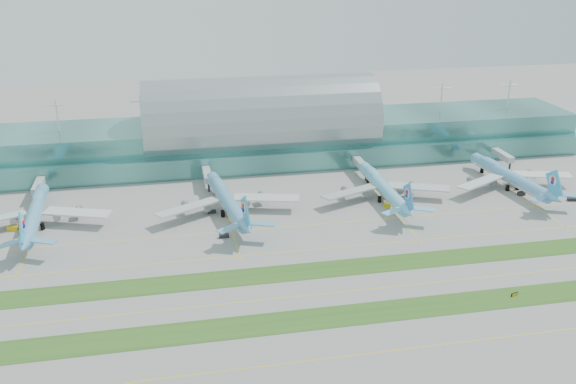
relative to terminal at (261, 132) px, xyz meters
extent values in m
plane|color=gray|center=(-0.01, -128.79, -14.23)|extent=(700.00, 700.00, 0.00)
cube|color=#3D7A75|center=(-0.01, 1.21, -4.23)|extent=(340.00, 42.00, 20.00)
cube|color=#3D7A75|center=(-0.01, -22.79, -9.23)|extent=(340.00, 8.00, 10.00)
ellipsoid|color=#9EA5A8|center=(-0.01, 1.21, 5.77)|extent=(340.00, 46.20, 16.17)
cylinder|color=white|center=(-0.01, 1.21, 13.77)|extent=(0.80, 0.80, 16.00)
cube|color=#B2B7B7|center=(-106.01, -33.79, -8.73)|extent=(3.50, 22.00, 3.00)
cylinder|color=black|center=(-106.01, -43.79, -12.23)|extent=(1.00, 1.00, 4.00)
cube|color=#B2B7B7|center=(-31.01, -33.79, -8.73)|extent=(3.50, 22.00, 3.00)
cylinder|color=black|center=(-31.01, -43.79, -12.23)|extent=(1.00, 1.00, 4.00)
cube|color=#B2B7B7|center=(43.99, -33.79, -8.73)|extent=(3.50, 22.00, 3.00)
cylinder|color=black|center=(43.99, -43.79, -12.23)|extent=(1.00, 1.00, 4.00)
cube|color=#B2B7B7|center=(118.99, -33.79, -8.73)|extent=(3.50, 22.00, 3.00)
cylinder|color=black|center=(118.99, -43.79, -12.23)|extent=(1.00, 1.00, 4.00)
cube|color=#2D591E|center=(-0.01, -156.79, -14.19)|extent=(420.00, 12.00, 0.08)
cube|color=#2D591E|center=(-0.01, -126.79, -14.19)|extent=(420.00, 12.00, 0.08)
cube|color=yellow|center=(-0.01, -176.79, -14.22)|extent=(420.00, 0.35, 0.01)
cube|color=yellow|center=(-0.01, -142.79, -14.22)|extent=(420.00, 0.35, 0.01)
cube|color=yellow|center=(-0.01, -110.79, -14.22)|extent=(420.00, 0.35, 0.01)
cube|color=yellow|center=(-0.01, -88.79, -14.22)|extent=(420.00, 0.35, 0.01)
cylinder|color=#5EA3CF|center=(-102.29, -68.85, -8.69)|extent=(8.11, 56.43, 5.62)
ellipsoid|color=#5EA3CF|center=(-102.99, -53.12, -7.15)|extent=(6.09, 17.32, 4.01)
cone|color=#5EA3CF|center=(-103.63, -38.59, -8.69)|extent=(5.82, 4.78, 5.62)
cone|color=#5EA3CF|center=(-100.89, -100.57, -7.61)|extent=(5.70, 8.39, 5.34)
cylinder|color=#92939A|center=(-114.66, -66.31, -10.96)|extent=(3.30, 5.12, 3.08)
cube|color=silver|center=(-85.90, -69.94, -9.06)|extent=(27.93, 15.51, 1.11)
cylinder|color=#92939A|center=(-90.20, -65.23, -10.96)|extent=(3.30, 5.12, 3.08)
cube|color=#31ACDC|center=(-100.97, -98.76, -1.89)|extent=(1.07, 11.93, 13.08)
cylinder|color=white|center=(-101.01, -97.85, -0.53)|extent=(1.01, 4.39, 4.35)
cylinder|color=black|center=(-103.24, -47.50, -12.87)|extent=(1.63, 1.63, 2.72)
cylinder|color=black|center=(-104.85, -72.60, -12.87)|extent=(1.63, 1.63, 2.72)
cylinder|color=black|center=(-99.41, -72.36, -12.87)|extent=(1.63, 1.63, 2.72)
cylinder|color=#5B9DCA|center=(-25.40, -69.63, -8.54)|extent=(13.17, 58.09, 5.78)
ellipsoid|color=#5B9DCA|center=(-27.48, -53.58, -6.95)|extent=(7.71, 18.14, 4.12)
cone|color=#5B9DCA|center=(-29.40, -38.74, -8.54)|extent=(6.33, 5.37, 5.78)
cone|color=#5B9DCA|center=(-21.20, -102.00, -7.42)|extent=(6.53, 9.03, 5.49)
cube|color=silver|center=(-41.80, -73.64, -8.91)|extent=(27.82, 19.85, 1.14)
cylinder|color=gray|center=(-38.29, -68.11, -10.87)|extent=(3.80, 5.49, 3.17)
cube|color=silver|center=(-8.51, -69.32, -8.91)|extent=(28.85, 13.85, 1.14)
cylinder|color=gray|center=(-13.32, -64.87, -10.87)|extent=(3.80, 5.49, 3.17)
cube|color=#2C97C4|center=(-21.44, -100.15, -1.54)|extent=(2.13, 12.23, 13.44)
cylinder|color=white|center=(-21.56, -99.23, -0.14)|extent=(1.41, 4.55, 4.48)
cylinder|color=black|center=(-28.22, -47.84, -12.83)|extent=(1.68, 1.68, 2.80)
cylinder|color=black|center=(-27.69, -73.69, -12.83)|extent=(1.68, 1.68, 2.80)
cylinder|color=black|center=(-22.14, -72.97, -12.83)|extent=(1.68, 1.68, 2.80)
cylinder|color=#6DC6F0|center=(44.27, -67.49, -8.80)|extent=(5.62, 55.17, 5.52)
ellipsoid|color=#6DC6F0|center=(44.24, -52.05, -7.28)|extent=(5.27, 16.78, 3.93)
cone|color=#6DC6F0|center=(44.21, -37.78, -8.80)|extent=(5.52, 4.46, 5.52)
cone|color=#6DC6F0|center=(44.32, -98.63, -7.73)|extent=(5.25, 8.02, 5.24)
cube|color=silver|center=(28.26, -69.30, -9.16)|extent=(27.25, 16.25, 1.09)
cylinder|color=gray|center=(32.25, -64.49, -11.02)|extent=(3.03, 4.90, 3.02)
cube|color=silver|center=(60.28, -69.24, -9.16)|extent=(27.26, 16.17, 1.09)
cylinder|color=gray|center=(56.27, -64.44, -11.02)|extent=(3.03, 4.90, 3.02)
cube|color=#3184DD|center=(44.32, -96.85, -2.13)|extent=(0.56, 11.69, 12.82)
cylinder|color=silver|center=(44.32, -95.96, -0.79)|extent=(0.81, 4.27, 4.27)
cylinder|color=black|center=(44.23, -46.53, -12.89)|extent=(1.60, 1.60, 2.67)
cylinder|color=black|center=(41.60, -71.05, -12.89)|extent=(1.60, 1.60, 2.67)
cylinder|color=black|center=(46.94, -71.04, -12.89)|extent=(1.60, 1.60, 2.67)
cylinder|color=#61A7D6|center=(106.27, -65.32, -8.69)|extent=(11.55, 56.55, 5.63)
ellipsoid|color=#61A7D6|center=(104.60, -49.65, -7.14)|extent=(7.13, 17.58, 4.01)
cone|color=#61A7D6|center=(103.06, -35.18, -8.69)|extent=(6.08, 5.11, 5.63)
cone|color=#61A7D6|center=(109.64, -96.91, -7.60)|extent=(6.18, 8.69, 5.35)
cube|color=white|center=(90.22, -68.86, -9.05)|extent=(27.24, 18.85, 1.11)
cylinder|color=gray|center=(93.76, -63.55, -10.96)|extent=(3.60, 5.29, 3.09)
cube|color=white|center=(122.71, -65.39, -9.05)|extent=(28.06, 14.04, 1.11)
cylinder|color=gray|center=(118.13, -60.95, -10.96)|extent=(3.60, 5.29, 3.09)
cube|color=#32ABE2|center=(109.44, -95.10, -1.88)|extent=(1.80, 11.92, 13.08)
cylinder|color=white|center=(109.35, -94.20, -0.52)|extent=(1.27, 4.42, 4.36)
cylinder|color=black|center=(104.01, -44.06, -12.87)|extent=(1.63, 1.63, 2.72)
cylinder|color=black|center=(103.95, -69.22, -12.87)|extent=(1.63, 1.63, 2.72)
cylinder|color=black|center=(109.36, -68.64, -12.87)|extent=(1.63, 1.63, 2.72)
cube|color=#E8B80D|center=(-110.95, -70.82, -13.31)|extent=(4.28, 2.75, 1.84)
cube|color=black|center=(-105.26, -77.52, -13.34)|extent=(4.48, 2.62, 1.77)
cube|color=black|center=(-29.28, -93.85, -13.49)|extent=(3.81, 1.90, 1.48)
cube|color=black|center=(-31.88, -68.98, -13.57)|extent=(3.61, 1.80, 1.31)
cube|color=#C1B90B|center=(43.07, -77.24, -13.60)|extent=(3.38, 2.65, 1.25)
cube|color=black|center=(54.02, -74.23, -13.55)|extent=(3.52, 1.88, 1.36)
cube|color=black|center=(107.20, -75.68, -13.37)|extent=(3.57, 2.50, 1.72)
cube|color=black|center=(125.82, -86.06, -13.52)|extent=(4.31, 2.57, 1.41)
cube|color=black|center=(58.51, -156.07, -13.63)|extent=(2.78, 1.10, 1.19)
cube|color=gold|center=(58.57, -156.26, -13.63)|extent=(2.29, 0.76, 0.87)
cylinder|color=black|center=(57.58, -156.36, -13.96)|extent=(0.13, 0.13, 0.54)
cylinder|color=black|center=(59.45, -155.78, -13.96)|extent=(0.13, 0.13, 0.54)
camera|label=1|loc=(-48.63, -319.33, 92.86)|focal=40.00mm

